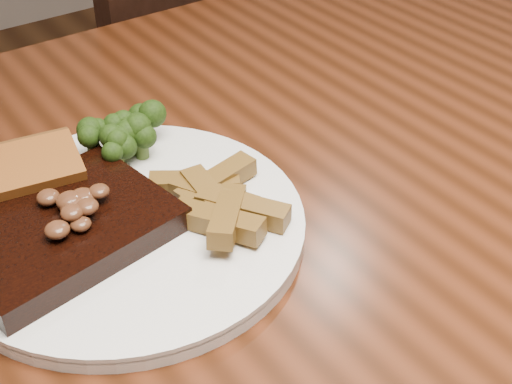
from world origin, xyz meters
TOP-DOWN VIEW (x-y plane):
  - dining_table at (0.00, 0.00)m, footprint 1.60×0.90m
  - chair_far at (0.24, 0.68)m, footprint 0.53×0.53m
  - plate at (-0.09, 0.03)m, footprint 0.35×0.35m
  - steak at (-0.15, 0.04)m, footprint 0.20×0.16m
  - steak_bone at (-0.15, -0.02)m, footprint 0.13×0.03m
  - mushroom_pile at (-0.14, 0.04)m, footprint 0.07×0.07m
  - garlic_bread at (-0.15, 0.12)m, footprint 0.11×0.07m
  - potato_wedges at (-0.04, 0.02)m, footprint 0.11×0.11m
  - broccoli_cluster at (-0.04, 0.13)m, footprint 0.08×0.08m

SIDE VIEW (x-z plane):
  - chair_far at x=0.24m, z-range 0.04..0.89m
  - dining_table at x=0.00m, z-range 0.28..1.03m
  - plate at x=-0.09m, z-range 0.75..0.76m
  - steak_bone at x=-0.15m, z-range 0.76..0.78m
  - garlic_bread at x=-0.15m, z-range 0.76..0.79m
  - potato_wedges at x=-0.04m, z-range 0.76..0.79m
  - steak at x=-0.15m, z-range 0.76..0.79m
  - broccoli_cluster at x=-0.04m, z-range 0.76..0.80m
  - mushroom_pile at x=-0.14m, z-range 0.79..0.82m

